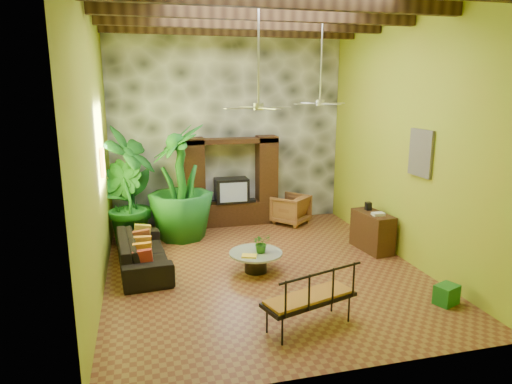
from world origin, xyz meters
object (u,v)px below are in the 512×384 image
object	(u,v)px
sofa	(143,252)
side_console	(372,231)
entertainment_center	(231,188)
green_bin	(446,295)
tall_plant_a	(131,185)
ceiling_fan_back	(320,93)
tall_plant_b	(124,204)
wicker_armchair	(291,209)
tall_plant_c	(180,182)
iron_bench	(311,296)
ceiling_fan_front	(258,95)
coffee_table	(256,259)

from	to	relation	value
sofa	side_console	bearing A→B (deg)	-96.28
entertainment_center	green_bin	world-z (taller)	entertainment_center
tall_plant_a	entertainment_center	bearing A→B (deg)	16.19
ceiling_fan_back	tall_plant_b	distance (m)	4.99
tall_plant_b	side_console	bearing A→B (deg)	-17.72
wicker_armchair	ceiling_fan_back	bearing A→B (deg)	51.81
wicker_armchair	tall_plant_c	size ratio (longest dim) A/B	0.31
green_bin	wicker_armchair	bearing A→B (deg)	101.77
entertainment_center	iron_bench	size ratio (longest dim) A/B	1.55
ceiling_fan_front	sofa	distance (m)	3.85
coffee_table	ceiling_fan_back	bearing A→B (deg)	36.14
ceiling_fan_front	sofa	size ratio (longest dim) A/B	0.81
ceiling_fan_front	tall_plant_a	xyz separation A→B (m)	(-2.29, 2.81, -2.06)
tall_plant_b	coffee_table	distance (m)	3.41
ceiling_fan_front	tall_plant_c	xyz separation A→B (m)	(-1.18, 2.73, -2.05)
tall_plant_a	green_bin	xyz separation A→B (m)	(5.06, -4.62, -1.18)
sofa	ceiling_fan_front	bearing A→B (deg)	-120.05
wicker_armchair	tall_plant_a	xyz separation A→B (m)	(-4.01, -0.40, 0.96)
coffee_table	green_bin	size ratio (longest dim) A/B	2.75
wicker_armchair	iron_bench	distance (m)	5.44
sofa	tall_plant_c	size ratio (longest dim) A/B	0.85
entertainment_center	green_bin	xyz separation A→B (m)	(2.57, -5.34, -0.80)
sofa	coffee_table	xyz separation A→B (m)	(2.13, -0.70, -0.08)
coffee_table	tall_plant_b	bearing A→B (deg)	137.99
iron_bench	ceiling_fan_front	bearing A→B (deg)	80.30
ceiling_fan_back	side_console	bearing A→B (deg)	-36.09
tall_plant_c	sofa	bearing A→B (deg)	-118.10
wicker_armchair	tall_plant_c	world-z (taller)	tall_plant_c
ceiling_fan_back	tall_plant_a	world-z (taller)	ceiling_fan_back
tall_plant_b	side_console	size ratio (longest dim) A/B	1.82
coffee_table	iron_bench	distance (m)	2.36
sofa	coffee_table	distance (m)	2.24
sofa	tall_plant_b	world-z (taller)	tall_plant_b
wicker_armchair	iron_bench	xyz separation A→B (m)	(-1.45, -5.24, 0.16)
ceiling_fan_front	ceiling_fan_back	bearing A→B (deg)	41.63
wicker_armchair	side_console	world-z (taller)	side_console
tall_plant_a	iron_bench	world-z (taller)	tall_plant_a
side_console	ceiling_fan_back	bearing A→B (deg)	137.40
tall_plant_c	green_bin	xyz separation A→B (m)	(3.94, -4.54, -1.19)
side_console	sofa	bearing A→B (deg)	171.76
ceiling_fan_back	green_bin	bearing A→B (deg)	-74.13
ceiling_fan_back	tall_plant_c	bearing A→B (deg)	159.14
green_bin	sofa	bearing A→B (deg)	150.03
tall_plant_a	side_console	world-z (taller)	tall_plant_a
sofa	green_bin	xyz separation A→B (m)	(4.87, -2.81, -0.17)
ceiling_fan_front	tall_plant_c	world-z (taller)	ceiling_fan_front
sofa	iron_bench	distance (m)	3.85
ceiling_fan_front	coffee_table	world-z (taller)	ceiling_fan_front
wicker_armchair	coffee_table	size ratio (longest dim) A/B	0.81
tall_plant_c	tall_plant_a	bearing A→B (deg)	175.93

